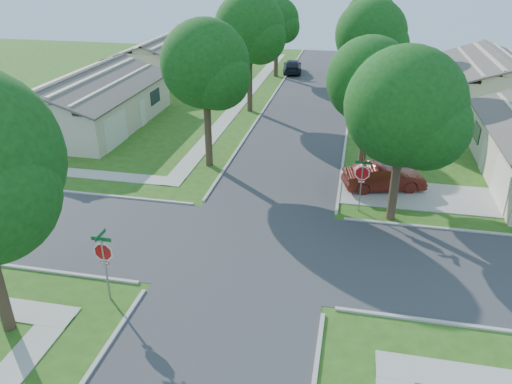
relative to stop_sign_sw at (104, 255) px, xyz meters
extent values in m
plane|color=#2F5116|center=(4.70, 4.70, -2.03)|extent=(100.00, 100.00, 0.00)
cube|color=#333335|center=(4.70, 4.70, -2.03)|extent=(7.00, 100.00, 0.02)
cube|color=#9E9B91|center=(10.80, 30.70, -2.01)|extent=(1.20, 40.00, 0.04)
cube|color=#9E9B91|center=(-1.40, 30.70, -2.01)|extent=(1.20, 40.00, 0.04)
cube|color=#9E9B91|center=(12.60, 11.80, -2.01)|extent=(8.80, 3.60, 0.05)
cube|color=gray|center=(0.00, 0.00, -0.68)|extent=(0.06, 0.06, 2.70)
cylinder|color=white|center=(0.00, 0.00, 0.12)|extent=(1.05, 0.02, 1.05)
cylinder|color=#B80C0D|center=(0.00, 0.00, 0.12)|extent=(0.90, 0.03, 0.90)
cube|color=#B80C0D|center=(0.00, 0.00, -0.35)|extent=(0.34, 0.03, 0.12)
cube|color=white|center=(0.00, 0.00, -0.35)|extent=(0.30, 0.03, 0.08)
cube|color=#0C5426|center=(0.00, 0.00, 0.69)|extent=(0.80, 0.02, 0.16)
cube|color=#0C5426|center=(0.00, 0.00, 0.87)|extent=(0.02, 0.80, 0.16)
cube|color=gray|center=(9.40, 9.40, -0.68)|extent=(0.06, 0.06, 2.70)
cylinder|color=white|center=(9.40, 9.40, 0.12)|extent=(1.05, 0.02, 1.05)
cylinder|color=#B80C0D|center=(9.40, 9.40, 0.12)|extent=(0.90, 0.03, 0.90)
cube|color=#B80C0D|center=(9.40, 9.40, -0.35)|extent=(0.34, 0.03, 0.12)
cube|color=white|center=(9.40, 9.40, -0.35)|extent=(0.30, 0.03, 0.08)
cube|color=#0C5426|center=(9.40, 9.40, 0.69)|extent=(0.80, 0.02, 0.16)
cube|color=#0C5426|center=(9.40, 9.40, 0.87)|extent=(0.02, 0.80, 0.16)
cylinder|color=#38281C|center=(9.40, 13.70, -0.05)|extent=(0.44, 0.44, 3.95)
sphere|color=#104010|center=(9.40, 13.70, 3.85)|extent=(4.80, 4.80, 4.80)
sphere|color=#104010|center=(10.24, 13.22, 3.25)|extent=(3.46, 3.46, 3.46)
sphere|color=#104010|center=(8.68, 14.30, 3.37)|extent=(3.26, 3.26, 3.26)
cylinder|color=#38281C|center=(9.40, 25.70, 0.12)|extent=(0.44, 0.44, 4.30)
sphere|color=#104010|center=(9.40, 25.70, 4.48)|extent=(5.40, 5.40, 5.40)
sphere|color=#104010|center=(10.35, 25.16, 3.81)|extent=(3.89, 3.89, 3.89)
sphere|color=#104010|center=(8.59, 26.38, 3.94)|extent=(3.67, 3.67, 3.67)
cylinder|color=#38281C|center=(9.40, 38.70, 0.07)|extent=(0.44, 0.44, 4.20)
sphere|color=#104010|center=(9.40, 38.70, 4.19)|extent=(5.00, 5.00, 5.00)
sphere|color=#104010|center=(10.28, 38.20, 3.57)|extent=(3.60, 3.60, 3.60)
sphere|color=#104010|center=(8.65, 39.33, 3.69)|extent=(3.40, 3.40, 3.40)
cylinder|color=#38281C|center=(0.00, 13.70, 0.09)|extent=(0.44, 0.44, 4.25)
sphere|color=#104010|center=(0.00, 13.70, 4.34)|extent=(5.20, 5.20, 5.20)
sphere|color=#104010|center=(0.91, 13.18, 3.69)|extent=(3.74, 3.74, 3.74)
sphere|color=#104010|center=(-0.78, 14.35, 3.82)|extent=(3.54, 3.54, 3.54)
cylinder|color=#38281C|center=(0.00, 25.70, 0.19)|extent=(0.44, 0.44, 4.44)
sphere|color=#104010|center=(0.00, 25.70, 4.73)|extent=(5.60, 5.60, 5.60)
sphere|color=#104010|center=(0.98, 25.14, 4.03)|extent=(4.03, 4.03, 4.03)
sphere|color=#104010|center=(-0.84, 26.40, 4.17)|extent=(3.81, 3.81, 3.81)
cylinder|color=#38281C|center=(0.00, 38.70, -0.08)|extent=(0.44, 0.44, 3.90)
sphere|color=#104010|center=(0.00, 38.70, 3.70)|extent=(4.60, 4.60, 4.60)
sphere|color=#104010|center=(0.80, 38.24, 3.13)|extent=(3.31, 3.31, 3.31)
sphere|color=#104010|center=(-0.69, 39.28, 3.24)|extent=(3.13, 3.13, 3.13)
cylinder|color=#38281C|center=(11.00, 8.90, -0.26)|extent=(0.44, 0.44, 3.54)
sphere|color=#104010|center=(11.00, 8.90, 3.83)|extent=(5.60, 5.60, 5.60)
sphere|color=#104010|center=(11.98, 8.34, 3.13)|extent=(4.03, 4.03, 4.03)
sphere|color=#104010|center=(10.16, 9.60, 3.27)|extent=(3.81, 3.81, 3.81)
cube|color=silver|center=(16.67, 11.80, -0.93)|extent=(0.06, 3.20, 2.20)
cube|color=silver|center=(16.67, 16.35, -1.03)|extent=(0.06, 0.90, 2.00)
cube|color=#1E2633|center=(16.67, 18.95, -0.48)|extent=(0.06, 1.80, 1.10)
cube|color=beige|center=(20.70, 33.70, -0.63)|extent=(8.00, 13.00, 2.80)
cube|color=#4A443F|center=(18.70, 33.70, 1.42)|extent=(4.42, 13.60, 1.56)
cube|color=silver|center=(16.67, 29.80, -0.93)|extent=(0.06, 3.20, 2.20)
cube|color=silver|center=(16.67, 34.35, -1.03)|extent=(0.06, 0.90, 2.00)
cube|color=#1E2633|center=(16.67, 36.95, -0.48)|extent=(0.06, 1.80, 1.10)
cube|color=beige|center=(-11.30, 19.70, -0.63)|extent=(8.00, 13.00, 2.80)
cube|color=#4A443F|center=(-9.30, 19.70, 1.42)|extent=(4.42, 13.60, 1.56)
cube|color=#4A443F|center=(-13.30, 19.70, 1.42)|extent=(4.42, 13.60, 1.56)
cube|color=silver|center=(-7.27, 15.80, -0.93)|extent=(0.06, 3.20, 2.20)
cube|color=silver|center=(-7.27, 20.35, -1.03)|extent=(0.06, 0.90, 2.00)
cube|color=#1E2633|center=(-7.27, 22.95, -0.48)|extent=(0.06, 1.80, 1.10)
cube|color=beige|center=(-11.30, 36.70, -0.63)|extent=(8.00, 13.00, 2.80)
cube|color=#4A443F|center=(-9.30, 36.70, 1.42)|extent=(4.42, 13.60, 1.56)
cube|color=#4A443F|center=(-13.30, 36.70, 1.42)|extent=(4.42, 13.60, 1.56)
cube|color=silver|center=(-7.27, 32.80, -0.93)|extent=(0.06, 3.20, 2.20)
cube|color=silver|center=(-7.27, 37.35, -1.03)|extent=(0.06, 0.90, 2.00)
cube|color=#1E2633|center=(-7.27, 39.95, -0.48)|extent=(0.06, 1.80, 1.10)
imported|color=#4C160F|center=(10.70, 12.33, -1.28)|extent=(4.82, 2.80, 1.50)
imported|color=black|center=(7.90, 33.95, -1.24)|extent=(2.48, 4.84, 1.58)
imported|color=black|center=(1.50, 40.72, -1.33)|extent=(2.57, 5.02, 1.39)
camera|label=1|loc=(8.81, -14.27, 10.36)|focal=35.00mm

